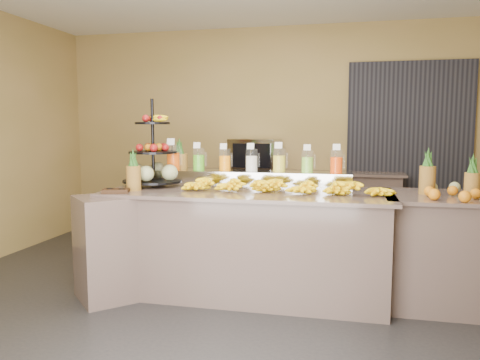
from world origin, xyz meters
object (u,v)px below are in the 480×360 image
(fruit_stand, at_px, (157,164))
(condiment_caddy, at_px, (116,191))
(pitcher_tray, at_px, (252,179))
(right_fruit_pile, at_px, (449,188))
(oven_warmer, at_px, (255,155))
(banana_heap, at_px, (282,184))

(fruit_stand, bearing_deg, condiment_caddy, -92.30)
(pitcher_tray, distance_m, right_fruit_pile, 1.70)
(condiment_caddy, relative_size, oven_warmer, 0.36)
(pitcher_tray, distance_m, oven_warmer, 1.70)
(fruit_stand, height_order, right_fruit_pile, fruit_stand)
(oven_warmer, bearing_deg, pitcher_tray, -75.12)
(condiment_caddy, distance_m, right_fruit_pile, 2.76)
(fruit_stand, relative_size, condiment_caddy, 3.77)
(fruit_stand, relative_size, right_fruit_pile, 1.85)
(right_fruit_pile, bearing_deg, oven_warmer, 135.23)
(pitcher_tray, xyz_separation_m, banana_heap, (0.33, -0.30, -0.00))
(fruit_stand, xyz_separation_m, oven_warmer, (0.61, 1.78, -0.01))
(condiment_caddy, height_order, oven_warmer, oven_warmer)
(condiment_caddy, bearing_deg, right_fruit_pile, 7.51)
(banana_heap, relative_size, oven_warmer, 2.97)
(pitcher_tray, relative_size, condiment_caddy, 8.43)
(right_fruit_pile, bearing_deg, fruit_stand, 176.16)
(pitcher_tray, height_order, right_fruit_pile, right_fruit_pile)
(oven_warmer, bearing_deg, banana_heap, -67.66)
(oven_warmer, bearing_deg, condiment_caddy, -103.44)
(banana_heap, height_order, oven_warmer, oven_warmer)
(pitcher_tray, relative_size, oven_warmer, 3.02)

